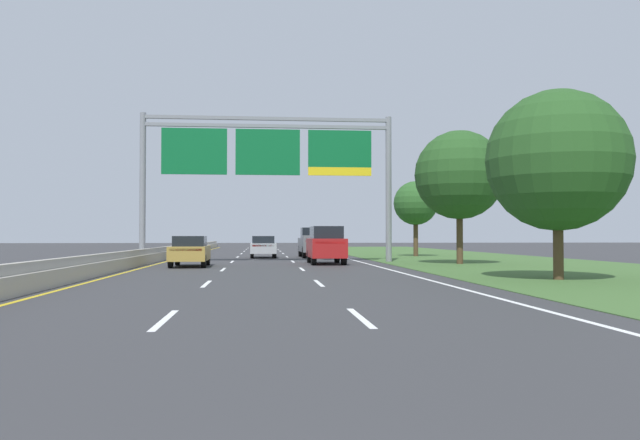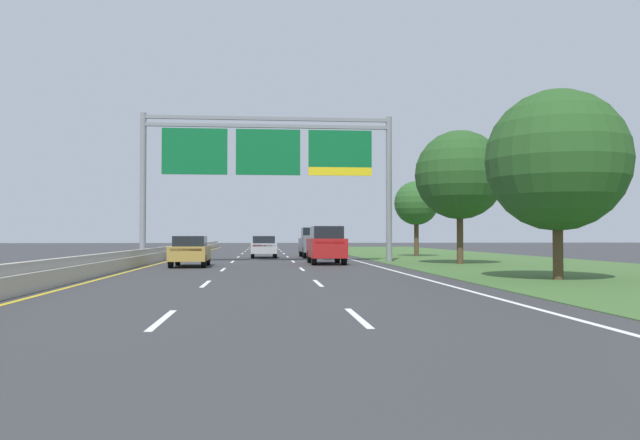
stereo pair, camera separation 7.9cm
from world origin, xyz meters
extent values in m
plane|color=#333335|center=(0.00, 35.00, 0.00)|extent=(220.00, 220.00, 0.00)
cube|color=white|center=(-1.85, 10.50, 0.00)|extent=(0.14, 3.00, 0.01)
cube|color=white|center=(-1.85, 19.50, 0.00)|extent=(0.14, 3.00, 0.01)
cube|color=white|center=(-1.85, 28.50, 0.00)|extent=(0.14, 3.00, 0.01)
cube|color=white|center=(-1.85, 37.50, 0.00)|extent=(0.14, 3.00, 0.01)
cube|color=white|center=(-1.85, 46.50, 0.00)|extent=(0.14, 3.00, 0.01)
cube|color=white|center=(-1.85, 55.50, 0.00)|extent=(0.14, 3.00, 0.01)
cube|color=white|center=(-1.85, 64.50, 0.00)|extent=(0.14, 3.00, 0.01)
cube|color=white|center=(-1.85, 73.50, 0.00)|extent=(0.14, 3.00, 0.01)
cube|color=white|center=(-1.85, 82.50, 0.00)|extent=(0.14, 3.00, 0.01)
cube|color=white|center=(1.85, 10.50, 0.00)|extent=(0.14, 3.00, 0.01)
cube|color=white|center=(1.85, 19.50, 0.00)|extent=(0.14, 3.00, 0.01)
cube|color=white|center=(1.85, 28.50, 0.00)|extent=(0.14, 3.00, 0.01)
cube|color=white|center=(1.85, 37.50, 0.00)|extent=(0.14, 3.00, 0.01)
cube|color=white|center=(1.85, 46.50, 0.00)|extent=(0.14, 3.00, 0.01)
cube|color=white|center=(1.85, 55.50, 0.00)|extent=(0.14, 3.00, 0.01)
cube|color=white|center=(1.85, 64.50, 0.00)|extent=(0.14, 3.00, 0.01)
cube|color=white|center=(1.85, 73.50, 0.00)|extent=(0.14, 3.00, 0.01)
cube|color=white|center=(1.85, 82.50, 0.00)|extent=(0.14, 3.00, 0.01)
cube|color=white|center=(5.90, 35.00, 0.00)|extent=(0.16, 106.00, 0.01)
cube|color=gold|center=(-5.90, 35.00, 0.00)|extent=(0.16, 106.00, 0.01)
cube|color=#3D602D|center=(13.95, 35.00, 0.01)|extent=(14.00, 110.00, 0.02)
cube|color=#A8A399|center=(-6.60, 35.00, 0.28)|extent=(0.60, 110.00, 0.55)
cube|color=#A8A399|center=(-6.60, 35.00, 0.70)|extent=(0.25, 110.00, 0.30)
cylinder|color=gray|center=(-7.05, 36.55, 4.43)|extent=(0.36, 0.36, 8.85)
cylinder|color=gray|center=(7.65, 36.55, 4.43)|extent=(0.36, 0.36, 8.85)
cube|color=gray|center=(0.30, 36.55, 8.63)|extent=(14.70, 0.24, 0.20)
cube|color=gray|center=(0.30, 36.55, 8.18)|extent=(14.70, 0.24, 0.20)
cube|color=#0C602D|center=(-4.03, 36.37, 6.58)|extent=(3.83, 0.12, 2.74)
cube|color=#0C602D|center=(0.30, 36.37, 6.58)|extent=(3.83, 0.12, 2.74)
cube|color=#0C602D|center=(4.63, 36.37, 6.83)|extent=(3.83, 0.12, 2.24)
cube|color=yellow|center=(4.63, 36.37, 5.46)|extent=(3.83, 0.12, 0.50)
cube|color=slate|center=(3.78, 45.18, 0.92)|extent=(2.08, 5.43, 1.00)
cube|color=black|center=(3.77, 46.03, 1.81)|extent=(1.75, 1.92, 0.78)
cube|color=#B21414|center=(3.82, 42.52, 1.22)|extent=(1.68, 0.10, 0.12)
cube|color=slate|center=(3.81, 43.45, 1.52)|extent=(2.03, 1.97, 0.20)
cylinder|color=black|center=(2.91, 47.00, 0.42)|extent=(0.31, 0.84, 0.84)
cylinder|color=black|center=(4.61, 47.03, 0.42)|extent=(0.31, 0.84, 0.84)
cylinder|color=black|center=(2.96, 43.33, 0.42)|extent=(0.31, 0.84, 0.84)
cylinder|color=black|center=(4.66, 43.36, 0.42)|extent=(0.31, 0.84, 0.84)
cube|color=#B2B5BA|center=(0.05, 44.80, 0.69)|extent=(1.85, 4.41, 0.72)
cube|color=black|center=(0.05, 44.75, 1.31)|extent=(1.58, 2.31, 0.52)
cube|color=#B21414|center=(0.07, 42.64, 0.91)|extent=(1.53, 0.09, 0.12)
cylinder|color=black|center=(-0.76, 46.29, 0.33)|extent=(0.22, 0.66, 0.66)
cylinder|color=black|center=(0.84, 46.30, 0.33)|extent=(0.22, 0.66, 0.66)
cylinder|color=black|center=(-0.74, 43.30, 0.33)|extent=(0.22, 0.66, 0.66)
cylinder|color=black|center=(0.86, 43.31, 0.33)|extent=(0.22, 0.66, 0.66)
cube|color=maroon|center=(3.56, 34.17, 0.91)|extent=(1.90, 4.70, 1.05)
cube|color=black|center=(3.56, 34.02, 1.77)|extent=(1.64, 3.00, 0.68)
cube|color=#B21414|center=(3.56, 31.86, 1.22)|extent=(1.60, 0.08, 0.12)
cylinder|color=black|center=(2.74, 35.76, 0.38)|extent=(0.26, 0.76, 0.76)
cylinder|color=black|center=(4.38, 35.76, 0.38)|extent=(0.26, 0.76, 0.76)
cylinder|color=black|center=(2.74, 32.57, 0.38)|extent=(0.26, 0.76, 0.76)
cylinder|color=black|center=(4.38, 32.57, 0.38)|extent=(0.26, 0.76, 0.76)
cube|color=#A38438|center=(-3.72, 31.61, 0.69)|extent=(1.90, 4.43, 0.72)
cube|color=black|center=(-3.72, 31.56, 1.31)|extent=(1.61, 2.33, 0.52)
cube|color=#B21414|center=(-3.69, 29.45, 0.91)|extent=(1.53, 0.11, 0.12)
cylinder|color=black|center=(-4.55, 33.09, 0.33)|extent=(0.23, 0.66, 0.66)
cylinder|color=black|center=(-2.95, 33.12, 0.33)|extent=(0.23, 0.66, 0.66)
cylinder|color=black|center=(-4.50, 30.10, 0.33)|extent=(0.23, 0.66, 0.66)
cylinder|color=black|center=(-2.90, 30.13, 0.33)|extent=(0.23, 0.66, 0.66)
cylinder|color=#4C3823|center=(10.51, 20.21, 1.13)|extent=(0.36, 0.36, 2.26)
sphere|color=#234C1E|center=(10.51, 20.21, 4.28)|extent=(5.07, 5.07, 5.07)
cylinder|color=#4C3823|center=(10.97, 33.05, 1.50)|extent=(0.36, 0.36, 3.00)
sphere|color=#234C1E|center=(10.97, 33.05, 5.00)|extent=(4.98, 4.98, 4.98)
cylinder|color=#4C3823|center=(11.79, 46.59, 1.38)|extent=(0.36, 0.36, 2.76)
sphere|color=#285623|center=(11.79, 46.59, 4.12)|extent=(3.40, 3.40, 3.40)
camera|label=1|loc=(-0.04, -1.67, 1.57)|focal=35.79mm
camera|label=2|loc=(0.04, -1.68, 1.57)|focal=35.79mm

